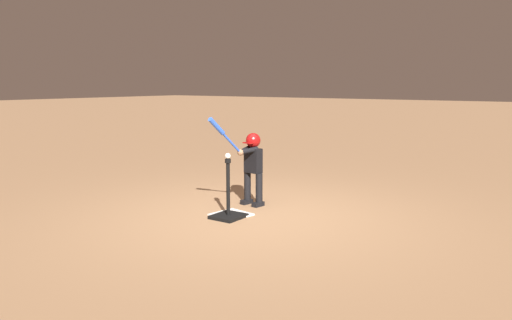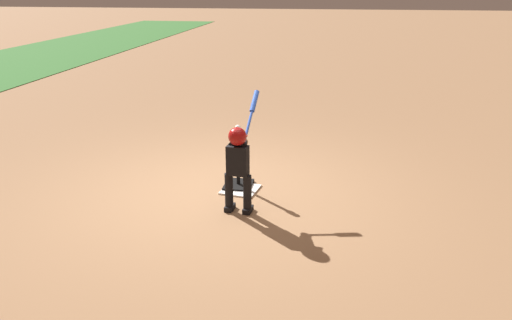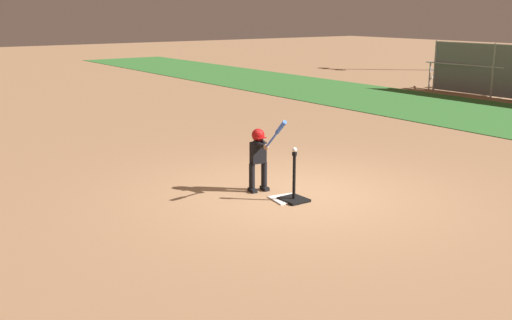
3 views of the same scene
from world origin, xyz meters
The scene contains 5 objects.
ground_plane centered at (0.00, 0.00, 0.00)m, with size 90.00×90.00×0.00m, color #99704C.
home_plate centered at (0.10, -0.29, 0.01)m, with size 0.44×0.44×0.02m, color white.
batting_tee centered at (0.22, -0.25, 0.12)m, with size 0.40×0.36×0.77m.
batter_child centered at (-0.49, -0.39, 0.66)m, with size 0.94×0.33×1.29m.
baseball centered at (0.22, -0.25, 0.81)m, with size 0.07×0.07×0.07m, color white.
Camera 2 is at (-5.75, -1.39, 2.55)m, focal length 35.00 mm.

